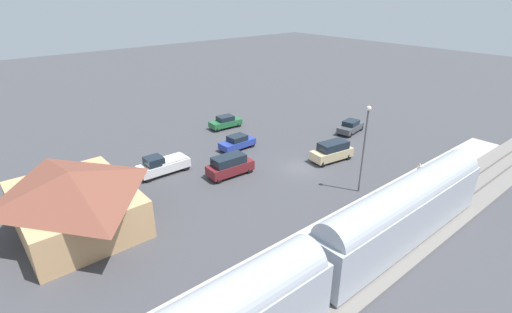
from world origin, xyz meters
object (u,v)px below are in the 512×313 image
Objects in this scene: station_building at (74,199)px; light_pole_near_platform at (365,140)px; sedan_blue at (237,142)px; sedan_charcoal at (351,127)px; pedestrian_waiting_far at (419,170)px; suv_tan at (332,151)px; pedestrian_on_platform at (375,199)px; suv_maroon at (230,165)px; sedan_green at (225,122)px; pickup_white at (163,165)px.

station_building is 25.28m from light_pole_near_platform.
sedan_blue is 16.07m from sedan_charcoal.
station_building is at bearing 64.32° from pedestrian_waiting_far.
suv_tan is 1.12× the size of sedan_blue.
pedestrian_on_platform is at bearing 93.48° from pedestrian_waiting_far.
pedestrian_on_platform is 1.00× the size of pedestrian_waiting_far.
pedestrian_on_platform is 0.37× the size of sedan_blue.
suv_tan is at bearing -111.56° from suv_maroon.
pedestrian_on_platform is at bearing 145.29° from light_pole_near_platform.
station_building is at bearing 63.53° from light_pole_near_platform.
sedan_green is 0.97× the size of sedan_charcoal.
sedan_blue is 0.54× the size of light_pole_near_platform.
suv_maroon is (13.81, 5.36, -0.13)m from pedestrian_on_platform.
station_building is 2.17× the size of pickup_white.
pedestrian_on_platform is 11.03m from suv_tan.
pedestrian_on_platform is at bearing -150.52° from pickup_white.
sedan_charcoal is 17.03m from light_pole_near_platform.
suv_maroon is 20.09m from sedan_charcoal.
sedan_charcoal is (4.26, -9.00, -0.27)m from suv_tan.
suv_tan is 18.68m from pickup_white.
suv_tan is at bearing -29.48° from light_pole_near_platform.
sedan_charcoal is at bearing -25.92° from pedestrian_waiting_far.
suv_tan is 1.08× the size of sedan_charcoal.
pedestrian_waiting_far is (-13.78, -28.67, -1.29)m from station_building.
station_building is 26.57m from suv_tan.
sedan_green is (11.83, -23.27, -1.70)m from station_building.
suv_tan reaches higher than pedestrian_on_platform.
sedan_charcoal is 25.74m from pickup_white.
sedan_blue is (18.46, 8.77, -0.40)m from pedestrian_waiting_far.
suv_maroon is (-12.31, 8.27, 0.27)m from sedan_green.
light_pole_near_platform reaches higher than pedestrian_on_platform.
pickup_white is (4.83, 5.17, -0.12)m from suv_maroon.
station_building is 6.87× the size of pedestrian_waiting_far.
station_building reaches higher than sedan_blue.
sedan_green and sedan_blue have the same top height.
pedestrian_on_platform reaches higher than sedan_green.
station_building is 2.55× the size of sedan_green.
station_building is 24.91m from pedestrian_on_platform.
pickup_white is (9.21, 16.26, -0.12)m from suv_tan.
station_building reaches higher than suv_maroon.
suv_tan reaches higher than pickup_white.
pedestrian_waiting_far is 26.15m from pickup_white.
sedan_green is at bearing 11.92° from pedestrian_waiting_far.
pedestrian_on_platform is 0.36× the size of sedan_charcoal.
pickup_white reaches higher than sedan_blue.
sedan_blue is at bearing 32.93° from suv_tan.
sedan_green is at bearing 9.57° from suv_tan.
pedestrian_on_platform reaches higher than sedan_blue.
sedan_green is 17.15m from sedan_charcoal.
suv_maroon is at bearing 21.23° from pedestrian_on_platform.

